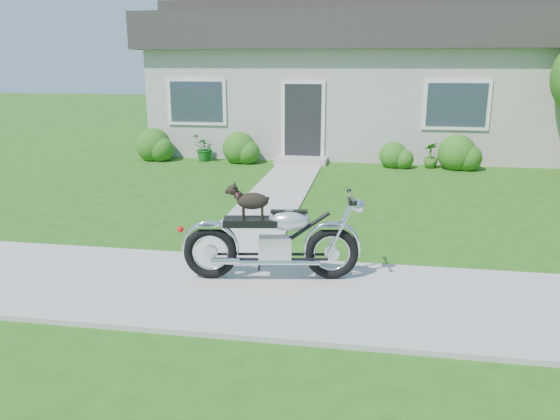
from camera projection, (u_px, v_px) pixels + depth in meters
The scene contains 8 objects.
ground at pixel (331, 297), 6.38m from camera, with size 80.00×80.00×0.00m, color #235114.
sidewalk at pixel (331, 295), 6.37m from camera, with size 24.00×2.20×0.04m, color #9E9B93.
walkway at pixel (278, 193), 11.38m from camera, with size 1.20×8.00×0.03m, color #9E9B93.
house at pixel (362, 79), 17.23m from camera, with size 12.60×7.03×4.50m.
shrub_row at pixel (294, 150), 14.64m from camera, with size 9.16×0.97×0.97m.
potted_plant_left at pixel (204, 148), 15.10m from camera, with size 0.65×0.57×0.73m, color #185C1C.
potted_plant_right at pixel (431, 155), 14.12m from camera, with size 0.37×0.37×0.67m, color #34691C.
motorcycle_with_dog at pixel (274, 239), 6.68m from camera, with size 2.21×0.69×1.20m.
Camera 1 is at (0.41, -5.91, 2.64)m, focal length 35.00 mm.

